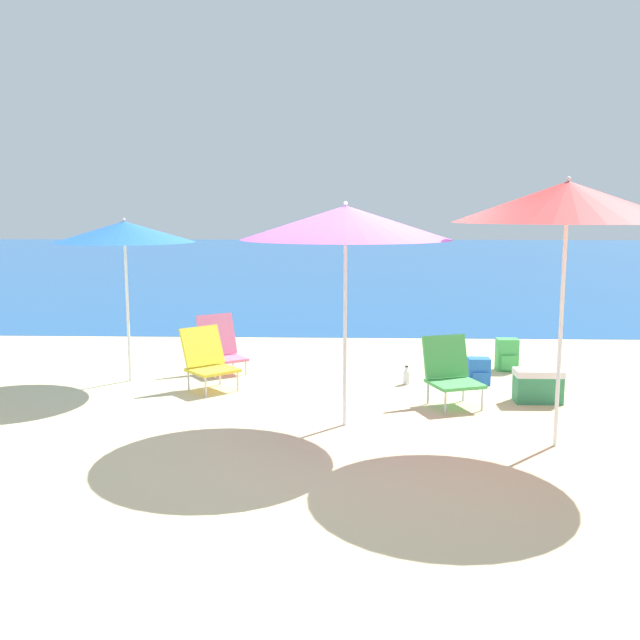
% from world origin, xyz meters
% --- Properties ---
extents(ground_plane, '(60.00, 60.00, 0.00)m').
position_xyz_m(ground_plane, '(0.00, 0.00, 0.00)').
color(ground_plane, beige).
extents(sea_water, '(60.00, 40.00, 0.01)m').
position_xyz_m(sea_water, '(0.00, 25.01, 0.00)').
color(sea_water, '#1E5699').
rests_on(sea_water, ground).
extents(beach_umbrella_purple, '(2.04, 2.04, 2.21)m').
position_xyz_m(beach_umbrella_purple, '(-0.02, 0.11, 2.01)').
color(beach_umbrella_purple, white).
rests_on(beach_umbrella_purple, ground).
extents(beach_umbrella_red, '(1.98, 1.98, 2.42)m').
position_xyz_m(beach_umbrella_red, '(1.91, -0.45, 2.20)').
color(beach_umbrella_red, white).
rests_on(beach_umbrella_red, ground).
extents(beach_umbrella_blue, '(1.72, 1.72, 2.03)m').
position_xyz_m(beach_umbrella_blue, '(-2.72, 1.88, 1.86)').
color(beach_umbrella_blue, white).
rests_on(beach_umbrella_blue, ground).
extents(beach_chair_yellow, '(0.76, 0.77, 0.74)m').
position_xyz_m(beach_chair_yellow, '(-1.66, 1.51, 0.37)').
color(beach_chair_yellow, silver).
rests_on(beach_chair_yellow, ground).
extents(beach_chair_pink, '(0.73, 0.74, 0.76)m').
position_xyz_m(beach_chair_pink, '(-1.66, 2.40, 0.35)').
color(beach_chair_pink, silver).
rests_on(beach_chair_pink, ground).
extents(beach_chair_green, '(0.67, 0.71, 0.75)m').
position_xyz_m(beach_chair_green, '(1.14, 0.92, 0.38)').
color(beach_chair_green, silver).
rests_on(beach_chair_green, ground).
extents(backpack_green, '(0.28, 0.23, 0.43)m').
position_xyz_m(backpack_green, '(2.15, 2.64, 0.21)').
color(backpack_green, '#47B756').
rests_on(backpack_green, ground).
extents(backpack_blue, '(0.27, 0.24, 0.33)m').
position_xyz_m(backpack_blue, '(1.63, 1.86, 0.16)').
color(backpack_blue, blue).
rests_on(backpack_blue, ground).
extents(water_bottle, '(0.08, 0.08, 0.23)m').
position_xyz_m(water_bottle, '(0.74, 1.83, 0.09)').
color(water_bottle, silver).
rests_on(water_bottle, ground).
extents(cooler_box, '(0.53, 0.28, 0.37)m').
position_xyz_m(cooler_box, '(2.14, 1.05, 0.19)').
color(cooler_box, '#338C59').
rests_on(cooler_box, ground).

